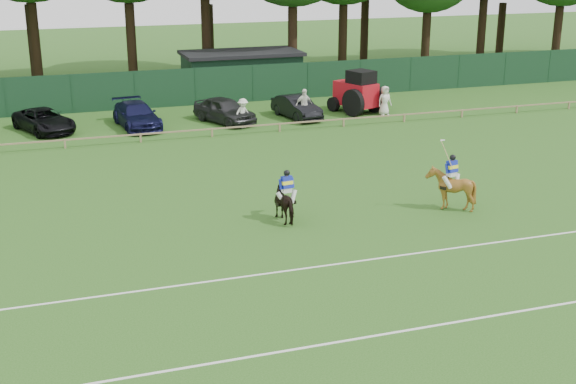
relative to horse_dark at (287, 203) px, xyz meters
name	(u,v)px	position (x,y,z in m)	size (l,w,h in m)	color
ground	(302,257)	(-0.68, -3.68, -0.74)	(160.00, 160.00, 0.00)	#1E4C14
horse_dark	(287,203)	(0.00, 0.00, 0.00)	(0.79, 1.74, 1.47)	black
horse_chestnut	(451,188)	(6.76, -0.86, 0.16)	(1.45, 1.63, 1.79)	brown
suv_black	(44,120)	(-8.57, 18.58, -0.07)	(2.21, 4.78, 1.33)	black
sedan_navy	(137,115)	(-3.35, 18.00, -0.01)	(2.05, 5.04, 1.46)	#111337
hatch_grey	(225,110)	(1.87, 17.57, 0.04)	(1.83, 4.54, 1.55)	#2C2C2E
estate_black	(297,107)	(6.43, 17.39, -0.04)	(1.47, 4.23, 1.39)	black
spectator_left	(243,113)	(2.58, 15.93, 0.13)	(1.12, 0.65, 1.74)	silver
spectator_mid	(304,105)	(6.61, 16.55, 0.25)	(1.16, 0.48, 1.97)	white
spectator_right	(385,101)	(11.98, 16.43, 0.20)	(0.91, 0.59, 1.87)	silver
rider_dark	(287,186)	(0.00, -0.01, 0.69)	(0.93, 0.43, 1.41)	silver
rider_chestnut	(452,170)	(6.76, -0.87, 0.95)	(0.97, 0.52, 2.05)	silver
pitch_lines	(339,299)	(-0.68, -7.18, -0.73)	(60.00, 5.10, 0.01)	silver
pitch_rail	(194,130)	(-0.68, 14.32, -0.29)	(62.10, 0.10, 0.50)	#997F5B
perimeter_fence	(166,88)	(-0.68, 23.32, 0.51)	(92.08, 0.08, 2.50)	#14351E
utility_shed	(242,72)	(5.32, 26.32, 0.80)	(8.40, 4.40, 3.04)	#14331E
tree_row	(174,85)	(1.32, 31.32, -0.74)	(96.00, 12.00, 21.00)	#26561C
tractor	(358,93)	(10.65, 17.66, 0.56)	(3.18, 3.82, 2.75)	#B5101D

